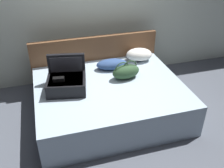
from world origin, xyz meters
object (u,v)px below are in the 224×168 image
at_px(bed, 110,100).
at_px(pillow_near_headboard, 112,64).
at_px(pillow_center_head, 139,55).
at_px(duffel_bag, 126,71).
at_px(hard_case_large, 67,81).

bearing_deg(bed, pillow_near_headboard, 70.30).
height_order(pillow_near_headboard, pillow_center_head, pillow_center_head).
bearing_deg(duffel_bag, hard_case_large, -176.92).
bearing_deg(bed, pillow_center_head, 42.76).
relative_size(bed, hard_case_large, 3.47).
xyz_separation_m(hard_case_large, pillow_center_head, (1.29, 0.56, -0.02)).
xyz_separation_m(bed, pillow_near_headboard, (0.17, 0.48, 0.33)).
distance_m(duffel_bag, pillow_near_headboard, 0.37).
bearing_deg(pillow_near_headboard, bed, -109.70).
relative_size(bed, duffel_bag, 4.68).
xyz_separation_m(bed, pillow_center_head, (0.70, 0.65, 0.35)).
bearing_deg(pillow_near_headboard, hard_case_large, -152.80).
distance_m(bed, pillow_near_headboard, 0.60).
height_order(bed, pillow_center_head, pillow_center_head).
height_order(hard_case_large, pillow_center_head, hard_case_large).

